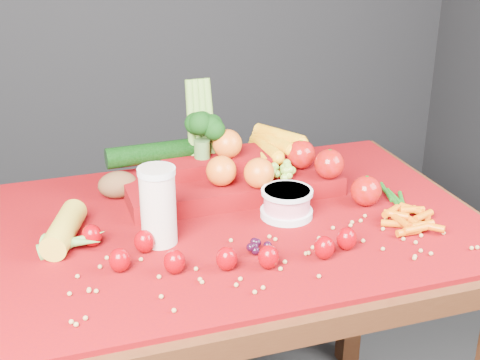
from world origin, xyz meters
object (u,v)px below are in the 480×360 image
object	(u,v)px
table	(243,260)
yogurt_bowl	(287,202)
produce_mound	(237,168)
milk_glass	(158,203)

from	to	relation	value
table	yogurt_bowl	size ratio (longest dim) A/B	9.15
produce_mound	yogurt_bowl	bearing A→B (deg)	-70.30
yogurt_bowl	produce_mound	xyz separation A→B (m)	(-0.06, 0.17, 0.02)
table	produce_mound	xyz separation A→B (m)	(0.04, 0.16, 0.17)
table	produce_mound	distance (m)	0.23
yogurt_bowl	milk_glass	bearing A→B (deg)	-174.09
table	yogurt_bowl	xyz separation A→B (m)	(0.10, -0.02, 0.14)
yogurt_bowl	produce_mound	bearing A→B (deg)	109.70
milk_glass	produce_mound	xyz separation A→B (m)	(0.24, 0.21, -0.03)
table	milk_glass	distance (m)	0.29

